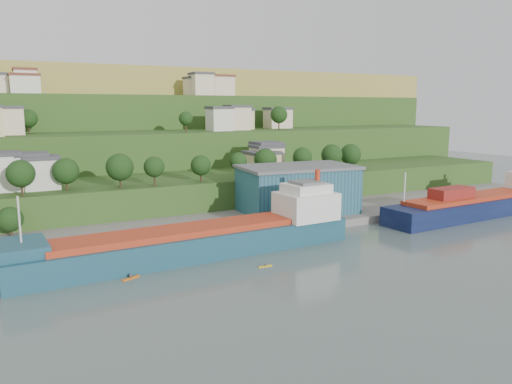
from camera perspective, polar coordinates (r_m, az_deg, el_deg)
ground at (r=97.15m, az=-3.71°, el=-8.63°), size 500.00×500.00×0.00m
quay at (r=129.78m, az=-0.72°, el=-3.90°), size 220.00×26.00×4.00m
hillside at (r=257.51m, az=-19.31°, el=2.36°), size 360.00×210.90×96.00m
cargo_ship_near at (r=104.59m, az=-6.02°, el=-5.64°), size 72.15×14.48×18.43m
cargo_ship_far at (r=156.91m, az=24.53°, el=-1.37°), size 65.36×13.94×17.64m
warehouse at (r=137.06m, az=4.75°, el=0.39°), size 32.84×22.19×12.80m
kayak_orange at (r=93.76m, az=-14.11°, el=-9.43°), size 3.53×1.91×0.89m
kayak_yellow at (r=97.48m, az=1.05°, el=-8.42°), size 2.89×0.60×0.72m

